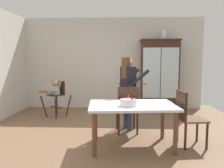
{
  "coord_description": "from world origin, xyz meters",
  "views": [
    {
      "loc": [
        0.36,
        -4.29,
        1.52
      ],
      "look_at": [
        0.1,
        0.7,
        0.95
      ],
      "focal_mm": 36.86,
      "sensor_mm": 36.0,
      "label": 1
    }
  ],
  "objects_px": {
    "china_cabinet": "(159,75)",
    "birthday_cake": "(128,103)",
    "dining_chair_far_side": "(128,106)",
    "adult_person": "(128,84)",
    "dining_chair_right_end": "(187,114)",
    "high_chair_with_toddler": "(56,92)",
    "ceramic_vase": "(164,35)",
    "dining_table": "(132,110)"
  },
  "relations": [
    {
      "from": "china_cabinet",
      "to": "birthday_cake",
      "type": "xyz_separation_m",
      "value": [
        -0.95,
        -2.97,
        -0.23
      ]
    },
    {
      "from": "birthday_cake",
      "to": "dining_chair_far_side",
      "type": "xyz_separation_m",
      "value": [
        0.0,
        0.82,
        -0.24
      ]
    },
    {
      "from": "adult_person",
      "to": "dining_chair_right_end",
      "type": "distance_m",
      "value": 1.39
    },
    {
      "from": "high_chair_with_toddler",
      "to": "ceramic_vase",
      "type": "bearing_deg",
      "value": 48.59
    },
    {
      "from": "birthday_cake",
      "to": "dining_chair_right_end",
      "type": "bearing_deg",
      "value": 12.6
    },
    {
      "from": "adult_person",
      "to": "birthday_cake",
      "type": "distance_m",
      "value": 1.14
    },
    {
      "from": "birthday_cake",
      "to": "dining_chair_far_side",
      "type": "bearing_deg",
      "value": 89.67
    },
    {
      "from": "dining_chair_far_side",
      "to": "china_cabinet",
      "type": "bearing_deg",
      "value": -121.12
    },
    {
      "from": "adult_person",
      "to": "dining_table",
      "type": "bearing_deg",
      "value": 155.64
    },
    {
      "from": "ceramic_vase",
      "to": "birthday_cake",
      "type": "relative_size",
      "value": 0.96
    },
    {
      "from": "high_chair_with_toddler",
      "to": "dining_table",
      "type": "relative_size",
      "value": 0.62
    },
    {
      "from": "china_cabinet",
      "to": "birthday_cake",
      "type": "relative_size",
      "value": 7.3
    },
    {
      "from": "birthday_cake",
      "to": "adult_person",
      "type": "bearing_deg",
      "value": 88.93
    },
    {
      "from": "adult_person",
      "to": "dining_chair_far_side",
      "type": "bearing_deg",
      "value": 149.76
    },
    {
      "from": "birthday_cake",
      "to": "dining_table",
      "type": "bearing_deg",
      "value": 62.83
    },
    {
      "from": "ceramic_vase",
      "to": "high_chair_with_toddler",
      "type": "xyz_separation_m",
      "value": [
        -2.87,
        -0.91,
        -1.51
      ]
    },
    {
      "from": "high_chair_with_toddler",
      "to": "birthday_cake",
      "type": "relative_size",
      "value": 3.39
    },
    {
      "from": "ceramic_vase",
      "to": "dining_table",
      "type": "distance_m",
      "value": 3.36
    },
    {
      "from": "birthday_cake",
      "to": "dining_chair_right_end",
      "type": "relative_size",
      "value": 0.29
    },
    {
      "from": "china_cabinet",
      "to": "ceramic_vase",
      "type": "distance_m",
      "value": 1.14
    },
    {
      "from": "dining_chair_far_side",
      "to": "dining_chair_right_end",
      "type": "xyz_separation_m",
      "value": [
        1.0,
        -0.59,
        0.0
      ]
    },
    {
      "from": "dining_chair_right_end",
      "to": "high_chair_with_toddler",
      "type": "bearing_deg",
      "value": 49.5
    },
    {
      "from": "high_chair_with_toddler",
      "to": "dining_chair_right_end",
      "type": "distance_m",
      "value": 3.37
    },
    {
      "from": "dining_table",
      "to": "dining_chair_far_side",
      "type": "relative_size",
      "value": 1.59
    },
    {
      "from": "ceramic_vase",
      "to": "high_chair_with_toddler",
      "type": "distance_m",
      "value": 3.36
    },
    {
      "from": "adult_person",
      "to": "dining_chair_far_side",
      "type": "distance_m",
      "value": 0.51
    },
    {
      "from": "dining_table",
      "to": "birthday_cake",
      "type": "height_order",
      "value": "birthday_cake"
    },
    {
      "from": "ceramic_vase",
      "to": "dining_table",
      "type": "bearing_deg",
      "value": -109.12
    },
    {
      "from": "china_cabinet",
      "to": "dining_chair_far_side",
      "type": "height_order",
      "value": "china_cabinet"
    },
    {
      "from": "high_chair_with_toddler",
      "to": "dining_table",
      "type": "xyz_separation_m",
      "value": [
        1.88,
        -1.93,
        -0.01
      ]
    },
    {
      "from": "birthday_cake",
      "to": "ceramic_vase",
      "type": "bearing_deg",
      "value": 70.49
    },
    {
      "from": "dining_chair_far_side",
      "to": "dining_chair_right_end",
      "type": "bearing_deg",
      "value": 141.86
    },
    {
      "from": "high_chair_with_toddler",
      "to": "adult_person",
      "type": "distance_m",
      "value": 2.08
    },
    {
      "from": "high_chair_with_toddler",
      "to": "adult_person",
      "type": "xyz_separation_m",
      "value": [
        1.83,
        -0.94,
        0.31
      ]
    },
    {
      "from": "dining_table",
      "to": "dining_chair_far_side",
      "type": "height_order",
      "value": "dining_chair_far_side"
    },
    {
      "from": "high_chair_with_toddler",
      "to": "dining_chair_far_side",
      "type": "distance_m",
      "value": 2.2
    },
    {
      "from": "adult_person",
      "to": "high_chair_with_toddler",
      "type": "bearing_deg",
      "value": 35.69
    },
    {
      "from": "high_chair_with_toddler",
      "to": "dining_chair_right_end",
      "type": "xyz_separation_m",
      "value": [
        2.82,
        -1.84,
        -0.1
      ]
    },
    {
      "from": "china_cabinet",
      "to": "dining_chair_right_end",
      "type": "height_order",
      "value": "china_cabinet"
    },
    {
      "from": "china_cabinet",
      "to": "dining_chair_far_side",
      "type": "xyz_separation_m",
      "value": [
        -0.94,
        -2.15,
        -0.47
      ]
    },
    {
      "from": "adult_person",
      "to": "dining_chair_right_end",
      "type": "relative_size",
      "value": 1.59
    },
    {
      "from": "china_cabinet",
      "to": "ceramic_vase",
      "type": "height_order",
      "value": "ceramic_vase"
    }
  ]
}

